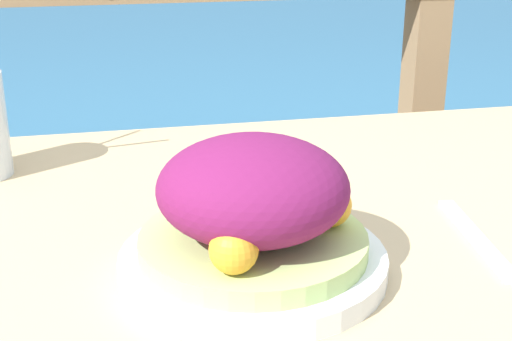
% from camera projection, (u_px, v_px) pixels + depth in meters
% --- Properties ---
extents(patio_table, '(1.30, 0.73, 0.74)m').
position_uv_depth(patio_table, '(289.00, 302.00, 0.78)').
color(patio_table, tan).
rests_on(patio_table, ground_plane).
extents(railing_fence, '(2.80, 0.08, 0.98)m').
position_uv_depth(railing_fence, '(202.00, 96.00, 1.36)').
color(railing_fence, '#937551').
rests_on(railing_fence, ground_plane).
extents(sea_backdrop, '(12.00, 4.00, 0.48)m').
position_uv_depth(sea_backdrop, '(138.00, 66.00, 3.82)').
color(sea_backdrop, teal).
rests_on(sea_backdrop, ground_plane).
extents(salad_plate, '(0.24, 0.24, 0.13)m').
position_uv_depth(salad_plate, '(253.00, 217.00, 0.63)').
color(salad_plate, white).
rests_on(salad_plate, patio_table).
extents(knife, '(0.04, 0.18, 0.00)m').
position_uv_depth(knife, '(476.00, 238.00, 0.71)').
color(knife, silver).
rests_on(knife, patio_table).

